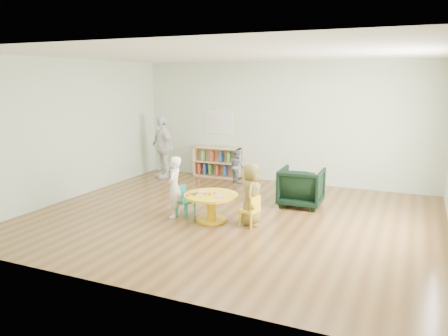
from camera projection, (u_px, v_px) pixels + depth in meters
name	position (u px, v px, depth m)	size (l,w,h in m)	color
room	(233.00, 109.00, 7.35)	(7.10, 7.00, 2.80)	brown
activity_table	(211.00, 203.00, 7.46)	(0.93, 0.93, 0.51)	yellow
kid_chair_left	(184.00, 200.00, 7.78)	(0.33, 0.33, 0.53)	teal
kid_chair_right	(251.00, 210.00, 7.19)	(0.34, 0.34, 0.52)	yellow
bookshelf	(217.00, 162.00, 10.86)	(1.20, 0.30, 0.75)	tan
alphabet_poster	(219.00, 122.00, 10.77)	(0.74, 0.01, 0.54)	white
armchair	(301.00, 187.00, 8.34)	(0.79, 0.81, 0.74)	black
child_left	(174.00, 187.00, 7.64)	(0.39, 0.26, 1.08)	white
child_right	(251.00, 194.00, 7.22)	(0.51, 0.33, 1.05)	gold
toddler	(237.00, 166.00, 10.23)	(0.38, 0.30, 0.78)	#17213B
adult_caretaker	(162.00, 147.00, 10.70)	(0.90, 0.38, 1.54)	white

